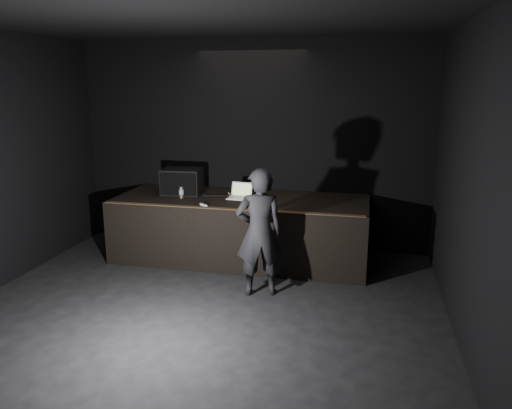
{
  "coord_description": "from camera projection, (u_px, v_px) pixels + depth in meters",
  "views": [
    {
      "loc": [
        1.92,
        -4.75,
        2.8
      ],
      "look_at": [
        0.34,
        2.3,
        1.02
      ],
      "focal_mm": 35.0,
      "sensor_mm": 36.0,
      "label": 1
    }
  ],
  "objects": [
    {
      "name": "stage_monitor",
      "position": [
        182.0,
        182.0,
        8.17
      ],
      "size": [
        0.66,
        0.5,
        0.42
      ],
      "rotation": [
        0.0,
        0.0,
        0.06
      ],
      "color": "black",
      "rests_on": "stage_riser"
    },
    {
      "name": "laptop",
      "position": [
        240.0,
        194.0,
        7.93
      ],
      "size": [
        0.37,
        0.34,
        0.24
      ],
      "rotation": [
        0.0,
        0.0,
        -0.1
      ],
      "color": "silver",
      "rests_on": "stage_riser"
    },
    {
      "name": "wii_remote",
      "position": [
        203.0,
        205.0,
        7.42
      ],
      "size": [
        0.15,
        0.15,
        0.03
      ],
      "primitive_type": "cube",
      "rotation": [
        0.0,
        0.0,
        0.78
      ],
      "color": "white",
      "rests_on": "stage_riser"
    },
    {
      "name": "stage_riser",
      "position": [
        241.0,
        228.0,
        8.04
      ],
      "size": [
        4.0,
        1.5,
        1.0
      ],
      "primitive_type": "cube",
      "color": "black",
      "rests_on": "ground"
    },
    {
      "name": "person",
      "position": [
        259.0,
        232.0,
        6.58
      ],
      "size": [
        0.73,
        0.59,
        1.73
      ],
      "primitive_type": "imported",
      "rotation": [
        0.0,
        0.0,
        3.46
      ],
      "color": "black",
      "rests_on": "ground"
    },
    {
      "name": "ground",
      "position": [
        181.0,
        339.0,
        5.57
      ],
      "size": [
        7.0,
        7.0,
        0.0
      ],
      "primitive_type": "plane",
      "color": "black",
      "rests_on": "ground"
    },
    {
      "name": "plastic_cup",
      "position": [
        231.0,
        195.0,
        7.91
      ],
      "size": [
        0.08,
        0.08,
        0.09
      ],
      "primitive_type": "cylinder",
      "color": "white",
      "rests_on": "stage_riser"
    },
    {
      "name": "cable",
      "position": [
        233.0,
        196.0,
        8.05
      ],
      "size": [
        0.94,
        0.25,
        0.02
      ],
      "primitive_type": "cylinder",
      "rotation": [
        0.0,
        1.57,
        0.24
      ],
      "color": "black",
      "rests_on": "stage_riser"
    },
    {
      "name": "riser_lip",
      "position": [
        229.0,
        209.0,
        7.25
      ],
      "size": [
        3.92,
        0.1,
        0.01
      ],
      "primitive_type": "cube",
      "color": "brown",
      "rests_on": "stage_riser"
    },
    {
      "name": "beer_can",
      "position": [
        181.0,
        192.0,
        7.93
      ],
      "size": [
        0.08,
        0.08,
        0.18
      ],
      "color": "silver",
      "rests_on": "stage_riser"
    },
    {
      "name": "room_walls",
      "position": [
        174.0,
        160.0,
        5.09
      ],
      "size": [
        6.1,
        7.1,
        3.52
      ],
      "color": "black",
      "rests_on": "ground"
    }
  ]
}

